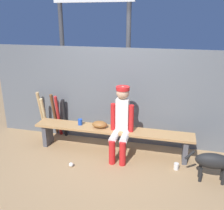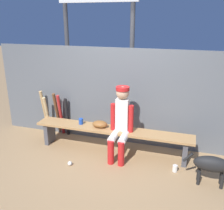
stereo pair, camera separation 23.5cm
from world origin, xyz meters
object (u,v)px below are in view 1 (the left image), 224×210
object	(u,v)px
baseball_glove	(100,124)
dog	(217,162)
bat_aluminum_black	(65,118)
baseball	(71,165)
dugout_bench	(112,134)
bat_wood_tan	(42,113)
scoreboard	(96,3)
cup_on_ground	(176,166)
bat_wood_natural	(45,117)
bat_wood_dark	(55,115)
player_seated	(121,121)
bat_aluminum_red	(58,116)
cup_on_bench	(80,122)

from	to	relation	value
baseball_glove	dog	distance (m)	2.02
bat_aluminum_black	baseball	distance (m)	1.25
dugout_bench	bat_wood_tan	bearing A→B (deg)	166.20
bat_aluminum_black	scoreboard	xyz separation A→B (m)	(0.39, 1.02, 2.23)
cup_on_ground	scoreboard	distance (m)	3.62
bat_wood_natural	dog	xyz separation A→B (m)	(3.22, -0.79, -0.09)
dugout_bench	cup_on_ground	size ratio (longest dim) A/B	26.10
bat_wood_dark	baseball	distance (m)	1.37
baseball_glove	scoreboard	distance (m)	2.59
dugout_bench	player_seated	distance (m)	0.38
bat_wood_natural	scoreboard	distance (m)	2.60
bat_aluminum_red	scoreboard	distance (m)	2.48
player_seated	scoreboard	xyz separation A→B (m)	(-0.89, 1.53, 1.95)
cup_on_bench	bat_wood_dark	bearing A→B (deg)	152.64
dugout_bench	dog	size ratio (longest dim) A/B	3.41
bat_aluminum_black	cup_on_bench	bearing A→B (deg)	-37.41
bat_aluminum_black	dog	bearing A→B (deg)	-17.35
bat_wood_tan	dog	size ratio (longest dim) A/B	1.12
scoreboard	cup_on_ground	bearing A→B (deg)	-42.81
baseball	cup_on_ground	bearing A→B (deg)	11.58
player_seated	dog	bearing A→B (deg)	-13.72
dog	dugout_bench	bearing A→B (deg)	164.40
cup_on_bench	cup_on_ground	bearing A→B (deg)	-10.59
baseball_glove	cup_on_ground	world-z (taller)	baseball_glove
bat_wood_tan	dugout_bench	bearing A→B (deg)	-13.80
bat_wood_dark	baseball	bearing A→B (deg)	-53.22
baseball_glove	dog	size ratio (longest dim) A/B	0.33
bat_wood_tan	cup_on_ground	xyz separation A→B (m)	(2.76, -0.70, -0.41)
bat_wood_natural	cup_on_ground	distance (m)	2.74
bat_aluminum_black	baseball	bearing A→B (deg)	-61.76
baseball_glove	bat_wood_natural	bearing A→B (deg)	166.24
bat_aluminum_black	dog	distance (m)	2.96
bat_wood_dark	player_seated	bearing A→B (deg)	-18.35
bat_aluminum_red	cup_on_ground	size ratio (longest dim) A/B	8.16
cup_on_bench	bat_wood_natural	bearing A→B (deg)	162.35
baseball_glove	baseball	bearing A→B (deg)	-115.40
player_seated	dog	xyz separation A→B (m)	(1.54, -0.38, -0.34)
cup_on_ground	dog	xyz separation A→B (m)	(0.57, -0.18, 0.28)
scoreboard	baseball_glove	bearing A→B (deg)	-71.45
bat_wood_tan	dog	bearing A→B (deg)	-14.73
baseball_glove	bat_wood_tan	world-z (taller)	bat_wood_tan
player_seated	cup_on_bench	world-z (taller)	player_seated
dugout_bench	bat_wood_natural	distance (m)	1.53
bat_wood_tan	cup_on_ground	world-z (taller)	bat_wood_tan
dugout_bench	bat_wood_natural	size ratio (longest dim) A/B	3.39
bat_wood_tan	scoreboard	world-z (taller)	scoreboard
bat_aluminum_red	bat_wood_dark	size ratio (longest dim) A/B	0.96
baseball_glove	cup_on_ground	bearing A→B (deg)	-12.26
baseball_glove	bat_wood_natural	distance (m)	1.31
bat_wood_dark	bat_wood_tan	bearing A→B (deg)	179.44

